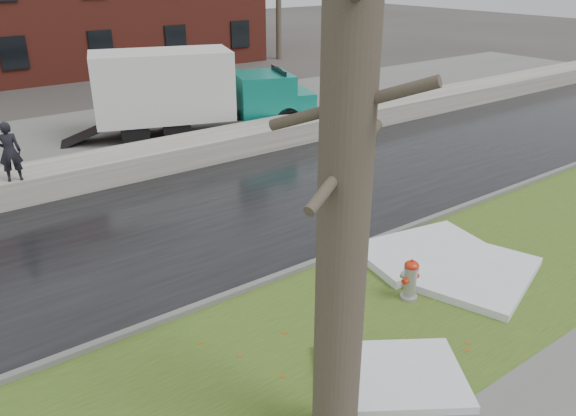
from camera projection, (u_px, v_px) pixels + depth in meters
ground at (326, 294)px, 10.98m from camera, size 120.00×120.00×0.00m
verge at (371, 324)px, 10.05m from camera, size 60.00×4.50×0.04m
road at (213, 216)px, 14.29m from camera, size 60.00×7.00×0.03m
parking_lot at (98, 139)px, 20.55m from camera, size 60.00×9.00×0.03m
curb at (296, 270)px, 11.69m from camera, size 60.00×0.15×0.14m
snowbank at (145, 160)px, 17.24m from camera, size 60.00×1.60×0.75m
bg_tree_right at (279, 6)px, 35.99m from camera, size 1.40×1.62×6.50m
fire_hydrant at (410, 278)px, 10.61m from camera, size 0.41×0.35×0.84m
tree at (345, 171)px, 6.13m from camera, size 1.52×1.76×7.61m
box_truck at (191, 91)px, 20.48m from camera, size 9.27×4.54×3.10m
worker at (9, 152)px, 14.27m from camera, size 0.64×0.49×1.57m
snow_patch_near at (476, 273)px, 11.50m from camera, size 3.10×2.73×0.16m
snow_patch_far at (391, 376)px, 8.66m from camera, size 2.72×2.55×0.14m
snow_patch_side at (424, 252)px, 12.32m from camera, size 3.08×2.28×0.18m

